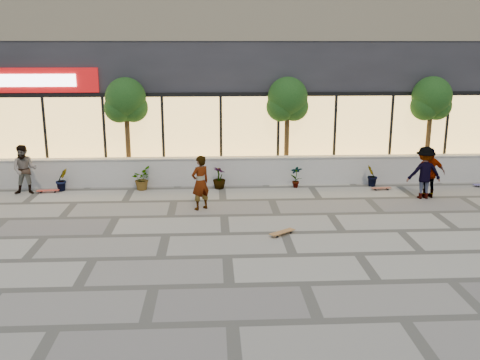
{
  "coord_description": "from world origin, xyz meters",
  "views": [
    {
      "loc": [
        -0.33,
        -12.27,
        5.05
      ],
      "look_at": [
        0.45,
        2.53,
        1.3
      ],
      "focal_mm": 40.0,
      "sensor_mm": 36.0,
      "label": 1
    }
  ],
  "objects_px": {
    "skater_right_far": "(424,173)",
    "skateboard_center": "(282,232)",
    "tree_mideast": "(288,102)",
    "skateboard_left": "(48,191)",
    "skateboard_right_near": "(381,188)",
    "tree_east": "(431,101)",
    "skater_right_near": "(430,173)",
    "tree_midwest": "(126,103)",
    "skater_left": "(25,170)",
    "skater_center": "(200,183)"
  },
  "relations": [
    {
      "from": "tree_mideast",
      "to": "skater_right_near",
      "type": "height_order",
      "value": "tree_mideast"
    },
    {
      "from": "skateboard_right_near",
      "to": "skater_center",
      "type": "bearing_deg",
      "value": -167.38
    },
    {
      "from": "tree_east",
      "to": "skater_right_near",
      "type": "xyz_separation_m",
      "value": [
        -1.0,
        -2.78,
        -2.13
      ]
    },
    {
      "from": "skateboard_center",
      "to": "skateboard_right_near",
      "type": "bearing_deg",
      "value": 10.71
    },
    {
      "from": "skater_left",
      "to": "tree_midwest",
      "type": "bearing_deg",
      "value": 20.18
    },
    {
      "from": "tree_mideast",
      "to": "skater_right_near",
      "type": "bearing_deg",
      "value": -31.75
    },
    {
      "from": "tree_mideast",
      "to": "skateboard_left",
      "type": "bearing_deg",
      "value": -170.15
    },
    {
      "from": "skater_right_far",
      "to": "skateboard_left",
      "type": "relative_size",
      "value": 2.27
    },
    {
      "from": "skateboard_left",
      "to": "tree_midwest",
      "type": "bearing_deg",
      "value": 23.86
    },
    {
      "from": "skater_right_near",
      "to": "tree_east",
      "type": "bearing_deg",
      "value": -104.16
    },
    {
      "from": "skater_center",
      "to": "skateboard_right_near",
      "type": "distance_m",
      "value": 6.77
    },
    {
      "from": "tree_east",
      "to": "skater_left",
      "type": "height_order",
      "value": "tree_east"
    },
    {
      "from": "tree_midwest",
      "to": "tree_mideast",
      "type": "distance_m",
      "value": 6.0
    },
    {
      "from": "tree_midwest",
      "to": "skater_left",
      "type": "relative_size",
      "value": 2.26
    },
    {
      "from": "tree_midwest",
      "to": "skateboard_left",
      "type": "relative_size",
      "value": 5.02
    },
    {
      "from": "tree_mideast",
      "to": "skater_left",
      "type": "xyz_separation_m",
      "value": [
        -9.34,
        -1.61,
        -2.12
      ]
    },
    {
      "from": "skateboard_left",
      "to": "skater_right_far",
      "type": "bearing_deg",
      "value": -11.71
    },
    {
      "from": "skater_center",
      "to": "skater_right_far",
      "type": "xyz_separation_m",
      "value": [
        7.51,
        0.89,
        0.02
      ]
    },
    {
      "from": "skater_left",
      "to": "skateboard_right_near",
      "type": "distance_m",
      "value": 12.57
    },
    {
      "from": "skater_center",
      "to": "skater_right_near",
      "type": "distance_m",
      "value": 7.78
    },
    {
      "from": "skater_center",
      "to": "skater_left",
      "type": "relative_size",
      "value": 1.0
    },
    {
      "from": "skateboard_right_near",
      "to": "skateboard_left",
      "type": "bearing_deg",
      "value": 174.27
    },
    {
      "from": "skater_left",
      "to": "skater_right_far",
      "type": "height_order",
      "value": "skater_right_far"
    },
    {
      "from": "skater_left",
      "to": "skateboard_right_near",
      "type": "bearing_deg",
      "value": -6.3
    },
    {
      "from": "skateboard_left",
      "to": "skater_left",
      "type": "bearing_deg",
      "value": -176.5
    },
    {
      "from": "tree_mideast",
      "to": "skater_center",
      "type": "height_order",
      "value": "tree_mideast"
    },
    {
      "from": "skateboard_center",
      "to": "skateboard_right_near",
      "type": "relative_size",
      "value": 1.06
    },
    {
      "from": "tree_east",
      "to": "skater_center",
      "type": "distance_m",
      "value": 9.72
    },
    {
      "from": "skateboard_left",
      "to": "tree_mideast",
      "type": "bearing_deg",
      "value": 4.1
    },
    {
      "from": "tree_mideast",
      "to": "skateboard_right_near",
      "type": "relative_size",
      "value": 5.36
    },
    {
      "from": "tree_east",
      "to": "skateboard_center",
      "type": "bearing_deg",
      "value": -135.96
    },
    {
      "from": "tree_mideast",
      "to": "tree_east",
      "type": "height_order",
      "value": "same"
    },
    {
      "from": "skater_right_far",
      "to": "skater_center",
      "type": "bearing_deg",
      "value": 7.14
    },
    {
      "from": "skater_right_far",
      "to": "skateboard_right_near",
      "type": "bearing_deg",
      "value": -44.94
    },
    {
      "from": "tree_east",
      "to": "skater_center",
      "type": "height_order",
      "value": "tree_east"
    },
    {
      "from": "tree_midwest",
      "to": "skater_right_near",
      "type": "distance_m",
      "value": 11.07
    },
    {
      "from": "skater_left",
      "to": "skater_right_near",
      "type": "distance_m",
      "value": 13.89
    },
    {
      "from": "tree_midwest",
      "to": "skater_center",
      "type": "distance_m",
      "value": 5.11
    },
    {
      "from": "tree_mideast",
      "to": "skater_right_far",
      "type": "relative_size",
      "value": 2.21
    },
    {
      "from": "skater_right_far",
      "to": "skateboard_center",
      "type": "height_order",
      "value": "skater_right_far"
    },
    {
      "from": "skater_center",
      "to": "skateboard_center",
      "type": "relative_size",
      "value": 2.23
    },
    {
      "from": "tree_midwest",
      "to": "skater_center",
      "type": "relative_size",
      "value": 2.26
    },
    {
      "from": "skater_right_near",
      "to": "skater_left",
      "type": "bearing_deg",
      "value": 0.76
    },
    {
      "from": "skateboard_center",
      "to": "tree_midwest",
      "type": "bearing_deg",
      "value": 92.58
    },
    {
      "from": "skateboard_left",
      "to": "skateboard_right_near",
      "type": "distance_m",
      "value": 11.85
    },
    {
      "from": "skateboard_center",
      "to": "skater_right_near",
      "type": "bearing_deg",
      "value": -4.05
    },
    {
      "from": "skater_right_far",
      "to": "skateboard_left",
      "type": "bearing_deg",
      "value": -5.56
    },
    {
      "from": "tree_midwest",
      "to": "skater_left",
      "type": "height_order",
      "value": "tree_midwest"
    },
    {
      "from": "tree_east",
      "to": "skateboard_center",
      "type": "relative_size",
      "value": 5.05
    },
    {
      "from": "skater_center",
      "to": "skateboard_right_near",
      "type": "xyz_separation_m",
      "value": [
        6.43,
        1.98,
        -0.8
      ]
    }
  ]
}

